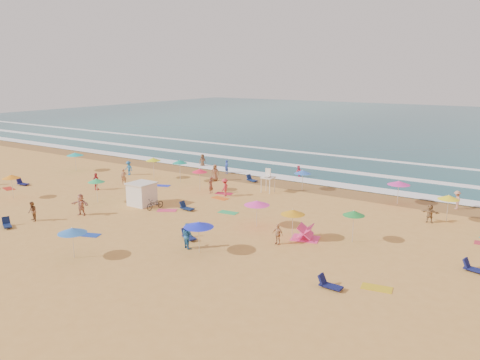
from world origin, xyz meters
The scene contains 13 objects.
ground centered at (0.00, 0.00, 0.00)m, with size 220.00×220.00×0.00m, color gold.
ocean centered at (0.00, 84.00, 0.00)m, with size 220.00×140.00×0.18m, color #0C4756.
wet_sand centered at (0.00, 12.50, 0.01)m, with size 220.00×220.00×0.00m, color olive.
surf_foam centered at (0.00, 21.32, 0.10)m, with size 200.00×18.70×0.05m.
cabana centered at (-3.08, -2.11, 1.00)m, with size 2.00×2.00×2.00m, color white.
cabana_roof centered at (-3.08, -2.11, 2.06)m, with size 2.20×2.20×0.12m, color silver.
bicycle centered at (-1.18, -2.41, 0.48)m, with size 0.64×1.82×0.96m, color black.
lifeguard_stand centered at (4.23, 8.34, 1.05)m, with size 1.20×1.20×2.10m, color white, non-canonical shape.
beach_umbrellas centered at (-0.60, -0.51, 2.09)m, with size 46.84×26.83×0.77m.
loungers centered at (6.91, -2.36, 0.17)m, with size 51.49×25.11×0.34m.
towels centered at (1.22, -1.85, 0.01)m, with size 45.84×18.05×0.03m.
popup_tents centered at (19.35, 1.90, 0.60)m, with size 14.29×9.85×1.20m.
beachgoers centered at (-1.13, 3.03, 0.84)m, with size 45.68×27.60×2.11m.
Camera 1 is at (27.42, -31.72, 11.95)m, focal length 35.00 mm.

